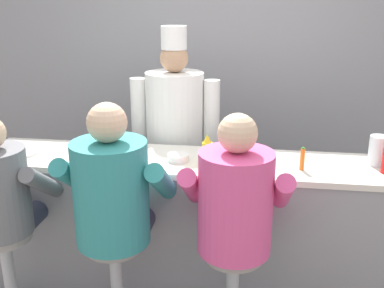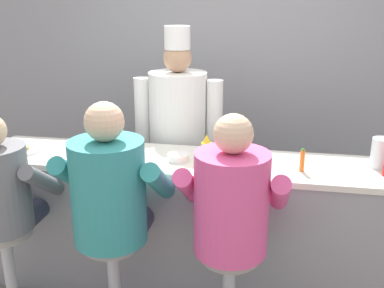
{
  "view_description": "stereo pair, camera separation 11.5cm",
  "coord_description": "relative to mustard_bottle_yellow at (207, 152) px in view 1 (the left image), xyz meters",
  "views": [
    {
      "loc": [
        0.39,
        -2.56,
        2.04
      ],
      "look_at": [
        -0.02,
        0.26,
        1.11
      ],
      "focal_mm": 42.0,
      "sensor_mm": 36.0,
      "label": 1
    },
    {
      "loc": [
        0.5,
        -2.54,
        2.04
      ],
      "look_at": [
        -0.02,
        0.26,
        1.11
      ],
      "focal_mm": 42.0,
      "sensor_mm": 36.0,
      "label": 2
    }
  ],
  "objects": [
    {
      "name": "diner_seated_teal",
      "position": [
        -0.51,
        -0.41,
        -0.17
      ],
      "size": [
        0.66,
        0.65,
        1.5
      ],
      "color": "#B2B5BA",
      "rests_on": "ground_plane"
    },
    {
      "name": "coffee_mug_white",
      "position": [
        -0.83,
        0.14,
        -0.06
      ],
      "size": [
        0.14,
        0.09,
        0.09
      ],
      "color": "white",
      "rests_on": "diner_counter"
    },
    {
      "name": "diner_counter",
      "position": [
        -0.1,
        0.11,
        -0.59
      ],
      "size": [
        3.04,
        0.59,
        0.99
      ],
      "color": "gray",
      "rests_on": "ground_plane"
    },
    {
      "name": "diner_seated_pink",
      "position": [
        0.21,
        -0.42,
        -0.18
      ],
      "size": [
        0.63,
        0.63,
        1.46
      ],
      "color": "#B2B5BA",
      "rests_on": "ground_plane"
    },
    {
      "name": "breakfast_plate",
      "position": [
        -1.35,
        0.05,
        -0.09
      ],
      "size": [
        0.28,
        0.28,
        0.05
      ],
      "color": "white",
      "rests_on": "diner_counter"
    },
    {
      "name": "napkin_dispenser_chrome",
      "position": [
        0.15,
        0.02,
        -0.03
      ],
      "size": [
        0.13,
        0.08,
        0.15
      ],
      "color": "silver",
      "rests_on": "diner_counter"
    },
    {
      "name": "cereal_bowl",
      "position": [
        -0.2,
        0.07,
        -0.08
      ],
      "size": [
        0.15,
        0.15,
        0.05
      ],
      "color": "white",
      "rests_on": "diner_counter"
    },
    {
      "name": "mustard_bottle_yellow",
      "position": [
        0.0,
        0.0,
        0.0
      ],
      "size": [
        0.07,
        0.07,
        0.22
      ],
      "color": "yellow",
      "rests_on": "diner_counter"
    },
    {
      "name": "wall_back",
      "position": [
        -0.1,
        1.71,
        0.26
      ],
      "size": [
        10.0,
        0.06,
        2.7
      ],
      "color": "#99999E",
      "rests_on": "ground_plane"
    },
    {
      "name": "cook_in_whites_near",
      "position": [
        -0.34,
        0.69,
        -0.08
      ],
      "size": [
        0.72,
        0.46,
        1.84
      ],
      "color": "#232328",
      "rests_on": "ground_plane"
    },
    {
      "name": "diner_seated_grey",
      "position": [
        -1.22,
        -0.42,
        -0.21
      ],
      "size": [
        0.58,
        0.57,
        1.39
      ],
      "color": "#B2B5BA",
      "rests_on": "ground_plane"
    },
    {
      "name": "water_pitcher_clear",
      "position": [
        1.11,
        0.19,
        -0.0
      ],
      "size": [
        0.15,
        0.13,
        0.2
      ],
      "color": "silver",
      "rests_on": "diner_counter"
    },
    {
      "name": "hot_sauce_bottle_orange",
      "position": [
        0.61,
        0.02,
        -0.03
      ],
      "size": [
        0.03,
        0.03,
        0.15
      ],
      "color": "orange",
      "rests_on": "diner_counter"
    }
  ]
}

